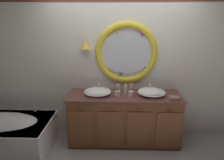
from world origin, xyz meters
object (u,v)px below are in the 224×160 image
object	(u,v)px
sink_basin_right	(152,92)
sink_basin_left	(98,92)
soap_dispenser	(126,89)
bathtub	(0,132)
toothbrush_holder_right	(131,93)
toothbrush_holder_left	(118,94)
folded_hand_towel	(174,98)

from	to	relation	value
sink_basin_right	sink_basin_left	bearing A→B (deg)	-180.00
soap_dispenser	bathtub	bearing A→B (deg)	-170.05
toothbrush_holder_right	soap_dispenser	xyz separation A→B (m)	(-0.08, 0.12, 0.02)
bathtub	soap_dispenser	size ratio (longest dim) A/B	9.26
sink_basin_right	toothbrush_holder_right	world-z (taller)	toothbrush_holder_right
toothbrush_holder_left	soap_dispenser	distance (m)	0.19
sink_basin_right	folded_hand_towel	world-z (taller)	sink_basin_right
bathtub	folded_hand_towel	distance (m)	2.78
sink_basin_right	folded_hand_towel	size ratio (longest dim) A/B	2.82
toothbrush_holder_left	soap_dispenser	world-z (taller)	toothbrush_holder_left
toothbrush_holder_right	folded_hand_towel	distance (m)	0.66
soap_dispenser	toothbrush_holder_right	bearing A→B (deg)	-56.37
toothbrush_holder_left	bathtub	bearing A→B (deg)	-173.65
sink_basin_right	toothbrush_holder_right	distance (m)	0.34
toothbrush_holder_right	toothbrush_holder_left	bearing A→B (deg)	-173.34
soap_dispenser	sink_basin_right	bearing A→B (deg)	-9.42
sink_basin_right	folded_hand_towel	distance (m)	0.36
sink_basin_left	sink_basin_right	world-z (taller)	sink_basin_right
bathtub	folded_hand_towel	bearing A→B (deg)	2.80
sink_basin_right	folded_hand_towel	xyz separation A→B (m)	(0.32, -0.15, -0.04)
toothbrush_holder_left	folded_hand_towel	world-z (taller)	toothbrush_holder_left
bathtub	soap_dispenser	distance (m)	2.10
toothbrush_holder_right	sink_basin_left	bearing A→B (deg)	174.74
sink_basin_left	folded_hand_towel	world-z (taller)	sink_basin_left
bathtub	sink_basin_right	world-z (taller)	sink_basin_right
bathtub	toothbrush_holder_right	size ratio (longest dim) A/B	7.24
toothbrush_holder_left	folded_hand_towel	xyz separation A→B (m)	(0.86, -0.07, -0.04)
bathtub	folded_hand_towel	size ratio (longest dim) A/B	10.23
sink_basin_left	toothbrush_holder_left	xyz separation A→B (m)	(0.32, -0.07, 0.00)
toothbrush_holder_right	sink_basin_right	bearing A→B (deg)	8.27
toothbrush_holder_left	folded_hand_towel	distance (m)	0.87
bathtub	toothbrush_holder_left	bearing A→B (deg)	6.35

